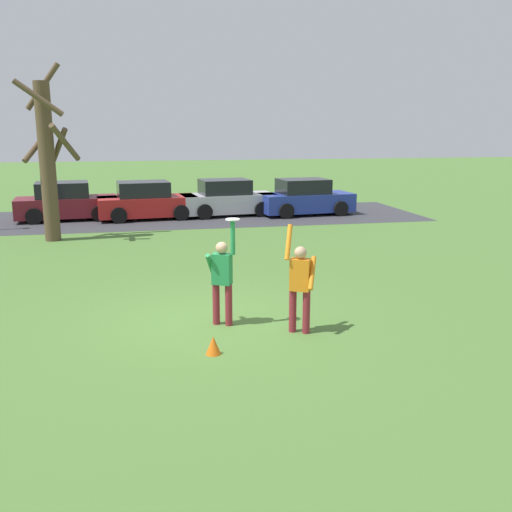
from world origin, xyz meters
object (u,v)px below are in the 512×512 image
(parked_car_red, at_px, (147,202))
(field_cone_orange, at_px, (213,345))
(frisbee_disc, at_px, (233,219))
(person_catcher, at_px, (222,276))
(parked_car_silver, at_px, (227,199))
(bare_tree_tall, at_px, (47,157))
(parked_car_blue, at_px, (305,198))
(parked_car_maroon, at_px, (66,203))
(person_defender, at_px, (300,282))

(parked_car_red, height_order, field_cone_orange, parked_car_red)
(frisbee_disc, bearing_deg, person_catcher, 152.04)
(field_cone_orange, bearing_deg, person_catcher, 75.67)
(parked_car_silver, xyz_separation_m, bare_tree_tall, (-6.74, -4.52, 2.12))
(frisbee_disc, distance_m, parked_car_blue, 14.98)
(parked_car_maroon, xyz_separation_m, bare_tree_tall, (0.10, -4.65, 2.12))
(person_catcher, bearing_deg, frisbee_disc, 0.00)
(person_catcher, xyz_separation_m, person_defender, (1.35, -0.72, -0.00))
(parked_car_silver, bearing_deg, bare_tree_tall, -152.08)
(person_defender, distance_m, parked_car_red, 14.86)
(parked_car_red, bearing_deg, parked_car_maroon, 166.67)
(person_defender, distance_m, bare_tree_tall, 12.06)
(parked_car_blue, xyz_separation_m, field_cone_orange, (-6.10, -15.20, -0.57))
(frisbee_disc, bearing_deg, parked_car_maroon, 108.20)
(person_catcher, xyz_separation_m, parked_car_red, (-1.23, 13.91, -0.25))
(field_cone_orange, bearing_deg, person_defender, 23.05)
(person_catcher, height_order, bare_tree_tall, bare_tree_tall)
(parked_car_red, distance_m, field_cone_orange, 15.40)
(parked_car_red, relative_size, field_cone_orange, 13.32)
(person_catcher, height_order, field_cone_orange, person_catcher)
(parked_car_maroon, distance_m, bare_tree_tall, 5.11)
(parked_car_red, bearing_deg, frisbee_disc, -90.10)
(parked_car_red, bearing_deg, parked_car_blue, -7.24)
(field_cone_orange, bearing_deg, parked_car_silver, 80.37)
(parked_car_maroon, xyz_separation_m, parked_car_red, (3.32, -0.43, 0.00))
(person_catcher, distance_m, parked_car_blue, 14.90)
(person_defender, bearing_deg, parked_car_blue, -78.87)
(parked_car_maroon, height_order, parked_car_red, same)
(person_defender, xyz_separation_m, parked_car_silver, (0.94, 14.93, -0.25))
(parked_car_maroon, distance_m, parked_car_red, 3.35)
(parked_car_silver, bearing_deg, parked_car_blue, -13.55)
(person_catcher, bearing_deg, parked_car_silver, 108.82)
(person_catcher, bearing_deg, person_defender, 0.00)
(frisbee_disc, relative_size, field_cone_orange, 0.83)
(parked_car_red, height_order, parked_car_blue, same)
(parked_car_blue, xyz_separation_m, bare_tree_tall, (-10.18, -4.06, 2.12))
(bare_tree_tall, bearing_deg, field_cone_orange, -69.87)
(parked_car_silver, bearing_deg, parked_car_red, 178.97)
(frisbee_disc, bearing_deg, person_defender, -27.96)
(person_defender, relative_size, field_cone_orange, 6.39)
(parked_car_blue, relative_size, field_cone_orange, 13.32)
(person_defender, xyz_separation_m, frisbee_disc, (-1.15, 0.61, 1.11))
(parked_car_maroon, relative_size, parked_car_red, 1.00)
(parked_car_maroon, bearing_deg, bare_tree_tall, -94.69)
(parked_car_blue, bearing_deg, bare_tree_tall, -164.18)
(frisbee_disc, height_order, parked_car_silver, frisbee_disc)
(person_catcher, height_order, parked_car_red, person_catcher)
(frisbee_disc, relative_size, parked_car_blue, 0.06)
(person_defender, distance_m, frisbee_disc, 1.71)
(person_defender, relative_size, parked_car_blue, 0.48)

